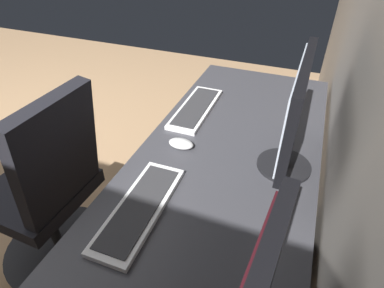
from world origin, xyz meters
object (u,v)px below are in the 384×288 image
at_px(drawer_pedestal, 212,262).
at_px(keyboard_spare, 140,208).
at_px(monitor_primary, 295,112).
at_px(office_chair, 50,197).
at_px(keyboard_main, 196,108).
at_px(mouse_main, 181,144).

distance_m(drawer_pedestal, keyboard_spare, 0.47).
distance_m(monitor_primary, office_chair, 1.12).
xyz_separation_m(keyboard_spare, office_chair, (-0.12, -0.56, -0.28)).
bearing_deg(keyboard_main, office_chair, -43.47).
distance_m(monitor_primary, keyboard_main, 0.58).
relative_size(monitor_primary, office_chair, 0.51).
bearing_deg(mouse_main, keyboard_spare, 1.21).
relative_size(keyboard_main, mouse_main, 4.05).
bearing_deg(mouse_main, monitor_primary, 93.74).
distance_m(keyboard_spare, mouse_main, 0.36).
relative_size(drawer_pedestal, keyboard_main, 1.65).
xyz_separation_m(monitor_primary, keyboard_main, (-0.27, -0.45, -0.23)).
distance_m(keyboard_main, keyboard_spare, 0.66).
height_order(drawer_pedestal, monitor_primary, monitor_primary).
distance_m(mouse_main, office_chair, 0.67).
bearing_deg(keyboard_spare, mouse_main, -178.79).
distance_m(drawer_pedestal, mouse_main, 0.50).
height_order(keyboard_spare, mouse_main, mouse_main).
height_order(drawer_pedestal, keyboard_spare, keyboard_spare).
bearing_deg(keyboard_spare, monitor_primary, 134.04).
relative_size(drawer_pedestal, office_chair, 0.72).
relative_size(drawer_pedestal, mouse_main, 6.68).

